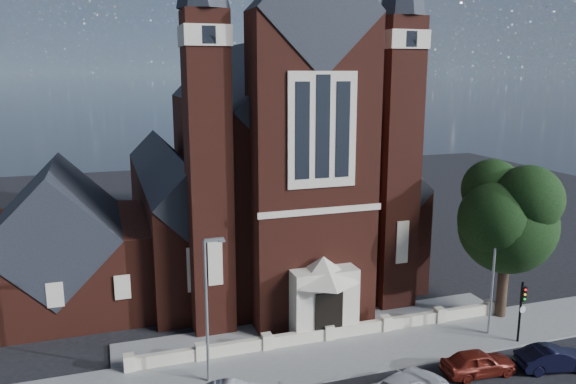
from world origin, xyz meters
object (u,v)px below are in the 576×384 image
traffic_signal (522,304)px  street_lamp_right (495,266)px  parish_hall (60,250)px  street_lamp_left (208,303)px  car_dark_red (478,363)px  car_navy (553,358)px  street_tree (512,220)px  church (257,169)px

traffic_signal → street_lamp_right: bearing=120.0°
parish_hall → street_lamp_left: parish_hall is taller
car_dark_red → car_navy: size_ratio=1.01×
car_dark_red → street_tree: bearing=-45.1°
parish_hall → car_dark_red: size_ratio=2.92×
street_lamp_right → traffic_signal: size_ratio=2.02×
parish_hall → street_tree: street_tree is taller
parish_hall → street_tree: size_ratio=1.14×
parish_hall → street_lamp_right: size_ratio=1.51×
church → parish_hall: (-16.00, -4.94, -4.17)m
street_lamp_right → car_dark_red: bearing=-134.4°
car_navy → car_dark_red: bearing=88.9°
parish_hall → street_lamp_right: bearing=-28.2°
parish_hall → street_tree: bearing=-23.3°
traffic_signal → street_tree: bearing=64.1°
church → parish_hall: church is taller
street_lamp_left → street_lamp_right: size_ratio=1.00×
parish_hall → car_dark_red: bearing=-38.6°
car_dark_red → car_navy: (4.32, -0.91, -0.03)m
traffic_signal → car_dark_red: traffic_signal is taller
traffic_signal → car_navy: (-0.35, -3.17, -1.90)m
traffic_signal → car_navy: 3.71m
street_tree → car_navy: 9.21m
traffic_signal → car_dark_red: 5.52m
street_lamp_left → car_dark_red: 15.25m
street_lamp_right → car_navy: bearing=-83.2°
parish_hall → street_lamp_left: size_ratio=1.51×
street_tree → traffic_signal: 5.70m
church → car_dark_red: church is taller
church → traffic_signal: church is taller
church → street_lamp_left: bearing=-112.7°
street_lamp_left → street_lamp_right: (18.00, 0.00, 0.00)m
street_tree → traffic_signal: bearing=-115.9°
car_dark_red → parish_hall: bearing=54.8°
street_tree → car_navy: size_ratio=2.59×
street_lamp_right → traffic_signal: street_lamp_right is taller
street_lamp_right → car_navy: size_ratio=1.96×
street_lamp_right → traffic_signal: 2.71m
street_lamp_right → parish_hall: bearing=151.8°
street_tree → church: bearing=126.2°
car_dark_red → car_navy: 4.42m
street_lamp_left → church: bearing=67.3°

